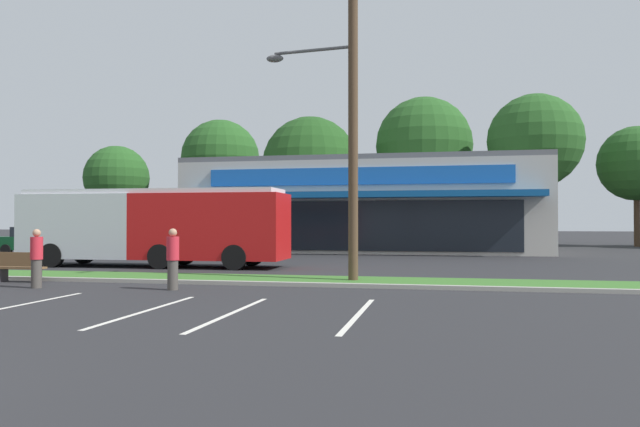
# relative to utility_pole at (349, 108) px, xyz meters

# --- Properties ---
(grass_median) EXTENTS (56.00, 2.20, 0.12)m
(grass_median) POSITION_rel_utility_pole_xyz_m (-4.72, 0.14, -5.35)
(grass_median) COLOR #386B28
(grass_median) RESTS_ON ground_plane
(curb_lip) EXTENTS (56.00, 0.24, 0.12)m
(curb_lip) POSITION_rel_utility_pole_xyz_m (-4.72, -1.08, -5.35)
(curb_lip) COLOR #99968C
(curb_lip) RESTS_ON ground_plane
(parking_stripe_1) EXTENTS (0.12, 4.80, 0.01)m
(parking_stripe_1) POSITION_rel_utility_pole_xyz_m (-6.61, -6.30, -5.41)
(parking_stripe_1) COLOR silver
(parking_stripe_1) RESTS_ON ground_plane
(parking_stripe_2) EXTENTS (0.12, 4.80, 0.01)m
(parking_stripe_2) POSITION_rel_utility_pole_xyz_m (-3.36, -6.45, -5.41)
(parking_stripe_2) COLOR silver
(parking_stripe_2) RESTS_ON ground_plane
(parking_stripe_3) EXTENTS (0.12, 4.80, 0.01)m
(parking_stripe_3) POSITION_rel_utility_pole_xyz_m (-1.46, -6.43, -5.41)
(parking_stripe_3) COLOR silver
(parking_stripe_3) RESTS_ON ground_plane
(parking_stripe_4) EXTENTS (0.12, 4.80, 0.01)m
(parking_stripe_4) POSITION_rel_utility_pole_xyz_m (1.14, -6.07, -5.41)
(parking_stripe_4) COLOR silver
(parking_stripe_4) RESTS_ON ground_plane
(storefront_building) EXTENTS (22.07, 15.34, 5.83)m
(storefront_building) POSITION_rel_utility_pole_xyz_m (-2.11, 23.14, -2.50)
(storefront_building) COLOR #BCB7AD
(storefront_building) RESTS_ON ground_plane
(tree_far_left) EXTENTS (5.73, 5.73, 8.68)m
(tree_far_left) POSITION_rel_utility_pole_xyz_m (-25.82, 30.92, 0.38)
(tree_far_left) COLOR #473323
(tree_far_left) RESTS_ON ground_plane
(tree_left) EXTENTS (6.91, 6.91, 10.94)m
(tree_left) POSITION_rel_utility_pole_xyz_m (-16.59, 32.42, 2.05)
(tree_left) COLOR #473323
(tree_left) RESTS_ON ground_plane
(tree_mid_left) EXTENTS (7.71, 7.71, 10.35)m
(tree_mid_left) POSITION_rel_utility_pole_xyz_m (-7.68, 29.16, 1.07)
(tree_mid_left) COLOR #473323
(tree_mid_left) RESTS_ON ground_plane
(tree_mid) EXTENTS (7.88, 7.88, 12.07)m
(tree_mid) POSITION_rel_utility_pole_xyz_m (1.28, 31.73, 2.71)
(tree_mid) COLOR #473323
(tree_mid) RESTS_ON ground_plane
(tree_mid_right) EXTENTS (6.91, 6.91, 11.30)m
(tree_mid_right) POSITION_rel_utility_pole_xyz_m (9.47, 28.35, 2.41)
(tree_mid_right) COLOR #473323
(tree_mid_right) RESTS_ON ground_plane
(tree_right) EXTENTS (5.67, 5.67, 9.15)m
(tree_right) POSITION_rel_utility_pole_xyz_m (17.20, 31.29, 0.88)
(tree_right) COLOR #473323
(tree_right) RESTS_ON ground_plane
(utility_pole) EXTENTS (3.07, 2.40, 10.13)m
(utility_pole) POSITION_rel_utility_pole_xyz_m (0.00, 0.00, 0.00)
(utility_pole) COLOR #4C3826
(utility_pole) RESTS_ON ground_plane
(city_bus) EXTENTS (11.41, 2.84, 3.25)m
(city_bus) POSITION_rel_utility_pole_xyz_m (-9.15, 5.25, -3.65)
(city_bus) COLOR #B71414
(city_bus) RESTS_ON ground_plane
(bus_stop_bench) EXTENTS (1.60, 0.45, 0.95)m
(bus_stop_bench) POSITION_rel_utility_pole_xyz_m (-10.21, -1.68, -4.91)
(bus_stop_bench) COLOR brown
(bus_stop_bench) RESTS_ON ground_plane
(car_0) EXTENTS (4.26, 1.95, 1.60)m
(car_0) POSITION_rel_utility_pole_xyz_m (-19.65, 11.86, -4.60)
(car_0) COLOR #0C3F1E
(car_0) RESTS_ON ground_plane
(car_2) EXTENTS (4.56, 1.87, 1.53)m
(car_2) POSITION_rel_utility_pole_xyz_m (-14.23, 10.83, -4.62)
(car_2) COLOR navy
(car_2) RESTS_ON ground_plane
(pedestrian_near_bench) EXTENTS (0.35, 0.35, 1.71)m
(pedestrian_near_bench) POSITION_rel_utility_pole_xyz_m (-4.54, -2.70, -4.55)
(pedestrian_near_bench) COLOR #47423D
(pedestrian_near_bench) RESTS_ON ground_plane
(pedestrian_mid) EXTENTS (0.34, 0.34, 1.69)m
(pedestrian_mid) POSITION_rel_utility_pole_xyz_m (-8.58, -3.02, -4.56)
(pedestrian_mid) COLOR #47423D
(pedestrian_mid) RESTS_ON ground_plane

